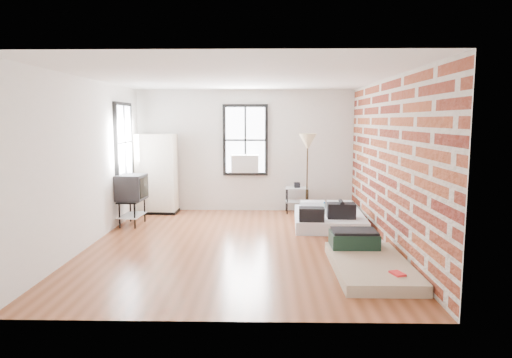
{
  "coord_description": "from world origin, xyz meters",
  "views": [
    {
      "loc": [
        0.47,
        -7.56,
        2.11
      ],
      "look_at": [
        0.3,
        0.3,
        1.09
      ],
      "focal_mm": 32.0,
      "sensor_mm": 36.0,
      "label": 1
    }
  ],
  "objects_px": {
    "mattress_bare": "(366,259)",
    "mattress_main": "(329,217)",
    "side_table": "(297,192)",
    "floor_lamp": "(308,145)",
    "tv_stand": "(132,189)",
    "wardrobe": "(157,174)"
  },
  "relations": [
    {
      "from": "mattress_main",
      "to": "wardrobe",
      "type": "distance_m",
      "value": 3.99
    },
    {
      "from": "mattress_main",
      "to": "mattress_bare",
      "type": "distance_m",
      "value": 2.67
    },
    {
      "from": "mattress_bare",
      "to": "side_table",
      "type": "distance_m",
      "value": 3.99
    },
    {
      "from": "mattress_bare",
      "to": "mattress_main",
      "type": "bearing_deg",
      "value": 93.78
    },
    {
      "from": "mattress_bare",
      "to": "side_table",
      "type": "xyz_separation_m",
      "value": [
        -0.74,
        3.9,
        0.34
      ]
    },
    {
      "from": "floor_lamp",
      "to": "tv_stand",
      "type": "distance_m",
      "value": 3.84
    },
    {
      "from": "side_table",
      "to": "wardrobe",
      "type": "bearing_deg",
      "value": -178.74
    },
    {
      "from": "mattress_main",
      "to": "side_table",
      "type": "xyz_separation_m",
      "value": [
        -0.56,
        1.24,
        0.31
      ]
    },
    {
      "from": "wardrobe",
      "to": "floor_lamp",
      "type": "relative_size",
      "value": 0.99
    },
    {
      "from": "mattress_bare",
      "to": "tv_stand",
      "type": "xyz_separation_m",
      "value": [
        -4.14,
        2.6,
        0.61
      ]
    },
    {
      "from": "mattress_main",
      "to": "floor_lamp",
      "type": "bearing_deg",
      "value": 112.69
    },
    {
      "from": "floor_lamp",
      "to": "mattress_bare",
      "type": "bearing_deg",
      "value": -81.62
    },
    {
      "from": "wardrobe",
      "to": "floor_lamp",
      "type": "height_order",
      "value": "floor_lamp"
    },
    {
      "from": "floor_lamp",
      "to": "tv_stand",
      "type": "height_order",
      "value": "floor_lamp"
    },
    {
      "from": "wardrobe",
      "to": "tv_stand",
      "type": "distance_m",
      "value": 1.26
    },
    {
      "from": "mattress_main",
      "to": "mattress_bare",
      "type": "bearing_deg",
      "value": -83.26
    },
    {
      "from": "mattress_main",
      "to": "wardrobe",
      "type": "relative_size",
      "value": 1.06
    },
    {
      "from": "mattress_main",
      "to": "tv_stand",
      "type": "bearing_deg",
      "value": -176.29
    },
    {
      "from": "mattress_main",
      "to": "wardrobe",
      "type": "xyz_separation_m",
      "value": [
        -3.74,
        1.17,
        0.73
      ]
    },
    {
      "from": "side_table",
      "to": "tv_stand",
      "type": "height_order",
      "value": "tv_stand"
    },
    {
      "from": "tv_stand",
      "to": "floor_lamp",
      "type": "bearing_deg",
      "value": 19.35
    },
    {
      "from": "side_table",
      "to": "floor_lamp",
      "type": "xyz_separation_m",
      "value": [
        0.2,
        -0.26,
        1.09
      ]
    }
  ]
}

